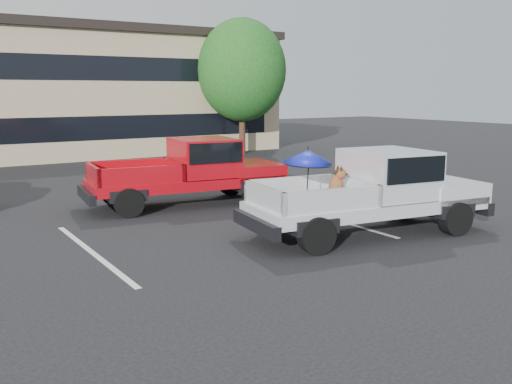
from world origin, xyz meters
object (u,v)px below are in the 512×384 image
Objects in this scene: tree_right at (242,70)px; tree_back at (128,70)px; silver_pickup at (379,187)px; red_pickup at (199,168)px.

tree_back reaches higher than tree_right.
silver_pickup is at bearing -110.83° from tree_right.
tree_right is at bearing -69.44° from tree_back.
red_pickup is at bearing 117.66° from silver_pickup.
red_pickup is (-7.92, -10.67, -3.19)m from tree_right.
tree_back is 1.21× the size of red_pickup.
tree_right is at bearing 76.96° from silver_pickup.
red_pickup is at bearing -126.60° from tree_right.
tree_back is at bearing 110.56° from tree_right.
silver_pickup is (-6.04, -15.87, -3.16)m from tree_right.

